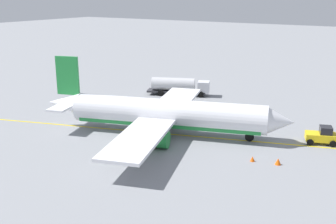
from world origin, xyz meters
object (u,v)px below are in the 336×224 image
Objects in this scene: fuel_tanker at (179,86)px; safety_cone_nose at (252,159)px; safety_cone_wingtip at (278,161)px; pushback_tug at (322,136)px; refueling_worker at (174,96)px; airplane at (164,114)px.

fuel_tanker reaches higher than safety_cone_nose.
safety_cone_wingtip is at bearing 12.84° from safety_cone_nose.
fuel_tanker is 2.76× the size of pushback_tug.
pushback_tug is at bearing -16.74° from refueling_worker.
safety_cone_wingtip is (2.65, 0.60, 0.07)m from safety_cone_nose.
fuel_tanker is at bearing 115.76° from airplane.
pushback_tug is (18.23, 7.24, -1.65)m from airplane.
pushback_tug reaches higher than refueling_worker.
airplane is 18.88× the size of refueling_worker.
fuel_tanker is (-9.28, 19.24, -0.92)m from airplane.
airplane reaches higher than safety_cone_nose.
pushback_tug is 27.17m from refueling_worker.
fuel_tanker is 30.02m from pushback_tug.
refueling_worker is at bearing -70.34° from fuel_tanker.
refueling_worker is 29.08m from safety_cone_wingtip.
safety_cone_wingtip is at bearing -35.80° from refueling_worker.
pushback_tug reaches higher than safety_cone_nose.
airplane is 7.95× the size of pushback_tug.
safety_cone_wingtip reaches higher than safety_cone_nose.
pushback_tug is at bearing 21.66° from airplane.
fuel_tanker is 19.29× the size of safety_cone_nose.
pushback_tug is at bearing 75.17° from safety_cone_wingtip.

